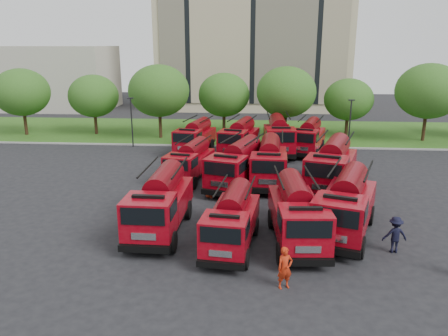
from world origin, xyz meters
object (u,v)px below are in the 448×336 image
object	(u,v)px
firefighter_5	(348,187)
fire_truck_11	(308,137)
fire_truck_9	(239,138)
fire_truck_0	(161,202)
fire_truck_3	(346,205)
fire_truck_7	(332,166)
fire_truck_1	(232,220)
fire_truck_10	(279,136)
firefighter_3	(393,252)
fire_truck_5	(238,165)
fire_truck_6	(269,162)
firefighter_1	(224,257)
firefighter_0	(284,288)
fire_truck_2	(297,213)
fire_truck_4	(190,161)
fire_truck_8	(195,137)
firefighter_4	(210,197)

from	to	relation	value
firefighter_5	fire_truck_11	bearing A→B (deg)	-83.63
fire_truck_9	fire_truck_0	bearing A→B (deg)	-89.19
fire_truck_3	fire_truck_7	distance (m)	7.79
fire_truck_0	fire_truck_1	size ratio (longest dim) A/B	1.12
fire_truck_7	fire_truck_0	bearing A→B (deg)	-125.33
fire_truck_10	firefighter_3	xyz separation A→B (m)	(4.96, -20.77, -1.76)
fire_truck_1	fire_truck_9	bearing A→B (deg)	97.71
fire_truck_5	fire_truck_6	distance (m)	2.54
firefighter_1	firefighter_3	size ratio (longest dim) A/B	0.93
fire_truck_10	fire_truck_3	bearing A→B (deg)	-82.80
fire_truck_5	firefighter_0	bearing A→B (deg)	-62.08
fire_truck_3	firefighter_1	world-z (taller)	fire_truck_3
fire_truck_7	fire_truck_5	bearing A→B (deg)	-164.13
fire_truck_2	fire_truck_4	distance (m)	12.98
fire_truck_2	firefighter_3	size ratio (longest dim) A/B	3.75
fire_truck_7	fire_truck_11	size ratio (longest dim) A/B	1.15
fire_truck_8	fire_truck_9	distance (m)	4.38
fire_truck_9	firefighter_5	distance (m)	12.88
fire_truck_10	firefighter_5	world-z (taller)	fire_truck_10
firefighter_0	fire_truck_8	bearing A→B (deg)	83.98
fire_truck_8	fire_truck_0	bearing A→B (deg)	-77.09
fire_truck_11	firefighter_5	bearing A→B (deg)	-64.31
fire_truck_10	firefighter_3	size ratio (longest dim) A/B	4.01
fire_truck_2	fire_truck_9	distance (m)	19.49
firefighter_4	firefighter_5	bearing A→B (deg)	-137.56
fire_truck_3	fire_truck_10	bearing A→B (deg)	117.98
fire_truck_6	fire_truck_2	bearing A→B (deg)	-80.05
fire_truck_10	fire_truck_11	size ratio (longest dim) A/B	1.06
fire_truck_3	fire_truck_10	xyz separation A→B (m)	(-2.87, 18.59, 0.04)
firefighter_3	fire_truck_6	bearing A→B (deg)	-65.83
firefighter_0	firefighter_5	size ratio (longest dim) A/B	1.06
fire_truck_5	fire_truck_6	xyz separation A→B (m)	(2.37, 0.91, -0.01)
fire_truck_4	firefighter_5	distance (m)	12.16
firefighter_3	fire_truck_3	bearing A→B (deg)	-50.74
fire_truck_6	fire_truck_7	distance (m)	4.63
firefighter_4	firefighter_5	world-z (taller)	firefighter_5
fire_truck_5	firefighter_0	size ratio (longest dim) A/B	4.08
fire_truck_7	fire_truck_8	xyz separation A→B (m)	(-11.45, 10.64, -0.26)
fire_truck_8	firefighter_3	bearing A→B (deg)	-46.53
fire_truck_0	fire_truck_9	size ratio (longest dim) A/B	0.99
fire_truck_1	fire_truck_5	size ratio (longest dim) A/B	0.85
firefighter_0	fire_truck_7	bearing A→B (deg)	50.57
firefighter_3	firefighter_4	distance (m)	12.77
fire_truck_4	firefighter_1	size ratio (longest dim) A/B	3.76
fire_truck_8	fire_truck_1	bearing A→B (deg)	-65.86
fire_truck_11	fire_truck_7	bearing A→B (deg)	-71.81
fire_truck_3	fire_truck_11	bearing A→B (deg)	109.03
fire_truck_1	firefighter_4	size ratio (longest dim) A/B	4.37
fire_truck_2	firefighter_3	distance (m)	5.25
fire_truck_1	fire_truck_10	size ratio (longest dim) A/B	0.86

